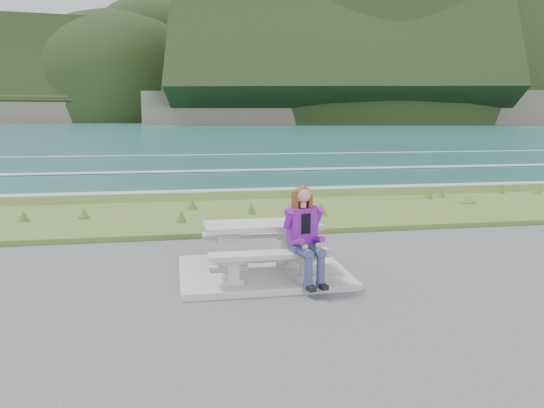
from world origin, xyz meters
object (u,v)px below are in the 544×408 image
picnic_table (262,233)px  seated_woman (307,248)px  bench_seaward (256,238)px  bench_landward (270,259)px

picnic_table → seated_woman: size_ratio=1.27×
picnic_table → seated_woman: bearing=-58.4°
bench_seaward → seated_woman: bearing=-71.5°
picnic_table → bench_seaward: (0.00, 0.70, -0.23)m
bench_seaward → seated_woman: 1.62m
picnic_table → bench_seaward: size_ratio=1.00×
picnic_table → bench_seaward: 0.74m
bench_seaward → seated_woman: size_ratio=1.27×
picnic_table → bench_landward: picnic_table is taller
seated_woman → bench_landward: bearing=153.2°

